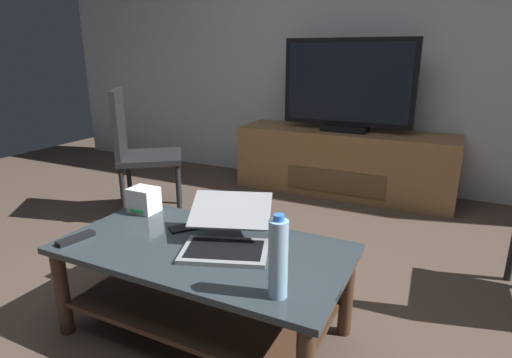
{
  "coord_description": "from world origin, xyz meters",
  "views": [
    {
      "loc": [
        0.87,
        -1.26,
        1.18
      ],
      "look_at": [
        -0.0,
        0.53,
        0.57
      ],
      "focal_mm": 29.06,
      "sensor_mm": 36.0,
      "label": 1
    }
  ],
  "objects_px": {
    "side_chair": "(138,148)",
    "coffee_table": "(203,274)",
    "laptop": "(227,234)",
    "tv_remote": "(76,238)",
    "television": "(347,87)",
    "cell_phone": "(185,228)",
    "water_bottle_near": "(278,258)",
    "router_box": "(144,200)",
    "media_cabinet": "(343,162)"
  },
  "relations": [
    {
      "from": "media_cabinet",
      "to": "side_chair",
      "type": "relative_size",
      "value": 1.94
    },
    {
      "from": "television",
      "to": "media_cabinet",
      "type": "bearing_deg",
      "value": 90.0
    },
    {
      "from": "television",
      "to": "laptop",
      "type": "relative_size",
      "value": 2.28
    },
    {
      "from": "router_box",
      "to": "water_bottle_near",
      "type": "relative_size",
      "value": 0.47
    },
    {
      "from": "television",
      "to": "coffee_table",
      "type": "bearing_deg",
      "value": -90.95
    },
    {
      "from": "media_cabinet",
      "to": "tv_remote",
      "type": "bearing_deg",
      "value": -103.02
    },
    {
      "from": "laptop",
      "to": "tv_remote",
      "type": "distance_m",
      "value": 0.65
    },
    {
      "from": "cell_phone",
      "to": "tv_remote",
      "type": "bearing_deg",
      "value": -101.74
    },
    {
      "from": "router_box",
      "to": "cell_phone",
      "type": "xyz_separation_m",
      "value": [
        0.31,
        -0.09,
        -0.06
      ]
    },
    {
      "from": "side_chair",
      "to": "tv_remote",
      "type": "xyz_separation_m",
      "value": [
        0.67,
        -1.16,
        -0.09
      ]
    },
    {
      "from": "laptop",
      "to": "cell_phone",
      "type": "distance_m",
      "value": 0.27
    },
    {
      "from": "water_bottle_near",
      "to": "router_box",
      "type": "bearing_deg",
      "value": 155.98
    },
    {
      "from": "cell_phone",
      "to": "coffee_table",
      "type": "bearing_deg",
      "value": 2.26
    },
    {
      "from": "water_bottle_near",
      "to": "tv_remote",
      "type": "relative_size",
      "value": 1.78
    },
    {
      "from": "side_chair",
      "to": "water_bottle_near",
      "type": "distance_m",
      "value": 1.98
    },
    {
      "from": "television",
      "to": "tv_remote",
      "type": "distance_m",
      "value": 2.43
    },
    {
      "from": "television",
      "to": "router_box",
      "type": "xyz_separation_m",
      "value": [
        -0.5,
        -1.93,
        -0.43
      ]
    },
    {
      "from": "laptop",
      "to": "water_bottle_near",
      "type": "height_order",
      "value": "water_bottle_near"
    },
    {
      "from": "side_chair",
      "to": "coffee_table",
      "type": "bearing_deg",
      "value": -39.3
    },
    {
      "from": "television",
      "to": "router_box",
      "type": "distance_m",
      "value": 2.04
    },
    {
      "from": "water_bottle_near",
      "to": "cell_phone",
      "type": "height_order",
      "value": "water_bottle_near"
    },
    {
      "from": "laptop",
      "to": "water_bottle_near",
      "type": "relative_size",
      "value": 1.65
    },
    {
      "from": "media_cabinet",
      "to": "router_box",
      "type": "xyz_separation_m",
      "value": [
        -0.5,
        -1.95,
        0.21
      ]
    },
    {
      "from": "laptop",
      "to": "side_chair",
      "type": "bearing_deg",
      "value": 144.16
    },
    {
      "from": "coffee_table",
      "to": "side_chair",
      "type": "distance_m",
      "value": 1.54
    },
    {
      "from": "coffee_table",
      "to": "water_bottle_near",
      "type": "height_order",
      "value": "water_bottle_near"
    },
    {
      "from": "coffee_table",
      "to": "media_cabinet",
      "type": "xyz_separation_m",
      "value": [
        0.04,
        2.15,
        -0.02
      ]
    },
    {
      "from": "water_bottle_near",
      "to": "cell_phone",
      "type": "distance_m",
      "value": 0.68
    },
    {
      "from": "coffee_table",
      "to": "laptop",
      "type": "relative_size",
      "value": 2.53
    },
    {
      "from": "laptop",
      "to": "router_box",
      "type": "xyz_separation_m",
      "value": [
        -0.56,
        0.15,
        0.01
      ]
    },
    {
      "from": "cell_phone",
      "to": "media_cabinet",
      "type": "bearing_deg",
      "value": 121.28
    },
    {
      "from": "television",
      "to": "cell_phone",
      "type": "distance_m",
      "value": 2.08
    },
    {
      "from": "cell_phone",
      "to": "laptop",
      "type": "bearing_deg",
      "value": 22.1
    },
    {
      "from": "coffee_table",
      "to": "television",
      "type": "relative_size",
      "value": 1.11
    },
    {
      "from": "television",
      "to": "water_bottle_near",
      "type": "relative_size",
      "value": 3.78
    },
    {
      "from": "side_chair",
      "to": "laptop",
      "type": "xyz_separation_m",
      "value": [
        1.27,
        -0.92,
        -0.05
      ]
    },
    {
      "from": "coffee_table",
      "to": "water_bottle_near",
      "type": "relative_size",
      "value": 4.18
    },
    {
      "from": "side_chair",
      "to": "router_box",
      "type": "relative_size",
      "value": 7.0
    },
    {
      "from": "coffee_table",
      "to": "television",
      "type": "height_order",
      "value": "television"
    },
    {
      "from": "side_chair",
      "to": "laptop",
      "type": "distance_m",
      "value": 1.57
    },
    {
      "from": "media_cabinet",
      "to": "water_bottle_near",
      "type": "relative_size",
      "value": 6.39
    },
    {
      "from": "laptop",
      "to": "tv_remote",
      "type": "height_order",
      "value": "laptop"
    },
    {
      "from": "router_box",
      "to": "cell_phone",
      "type": "height_order",
      "value": "router_box"
    },
    {
      "from": "tv_remote",
      "to": "router_box",
      "type": "bearing_deg",
      "value": 95.41
    },
    {
      "from": "media_cabinet",
      "to": "water_bottle_near",
      "type": "height_order",
      "value": "water_bottle_near"
    },
    {
      "from": "coffee_table",
      "to": "side_chair",
      "type": "xyz_separation_m",
      "value": [
        -1.18,
        0.96,
        0.23
      ]
    },
    {
      "from": "media_cabinet",
      "to": "cell_phone",
      "type": "relative_size",
      "value": 12.97
    },
    {
      "from": "router_box",
      "to": "tv_remote",
      "type": "xyz_separation_m",
      "value": [
        -0.04,
        -0.39,
        -0.05
      ]
    },
    {
      "from": "laptop",
      "to": "television",
      "type": "bearing_deg",
      "value": 91.65
    },
    {
      "from": "side_chair",
      "to": "laptop",
      "type": "relative_size",
      "value": 1.99
    }
  ]
}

